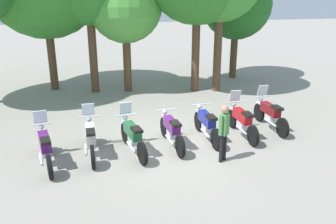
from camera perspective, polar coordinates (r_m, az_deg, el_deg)
name	(u,v)px	position (r m, az deg, el deg)	size (l,w,h in m)	color
ground_plane	(171,145)	(10.94, 0.54, -5.31)	(80.00, 80.00, 0.00)	gray
motorcycle_0	(45,147)	(10.14, -19.04, -5.30)	(0.71, 2.16, 1.37)	black
motorcycle_1	(91,138)	(10.36, -12.26, -4.10)	(0.62, 2.19, 1.37)	black
motorcycle_2	(133,136)	(10.33, -5.68, -3.81)	(0.69, 2.17, 1.37)	black
motorcycle_3	(171,130)	(10.71, 0.55, -2.92)	(0.62, 2.19, 0.99)	black
motorcycle_4	(207,124)	(11.25, 6.19, -1.92)	(0.62, 2.19, 0.99)	black
motorcycle_5	(242,120)	(11.68, 11.71, -1.34)	(0.62, 2.19, 1.37)	black
motorcycle_6	(270,114)	(12.53, 15.98, -0.27)	(0.62, 2.19, 1.37)	black
person_0	(224,129)	(9.73, 8.93, -2.77)	(0.36, 0.32, 1.62)	black
tree_3	(125,6)	(16.15, -6.87, 16.47)	(3.23, 3.23, 5.42)	brown
tree_6	(237,5)	(18.95, 10.91, 16.52)	(3.50, 3.50, 5.50)	brown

